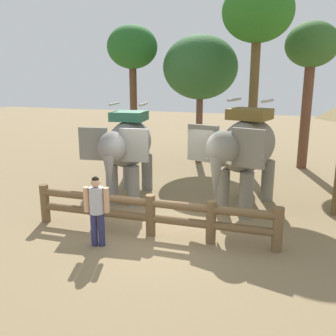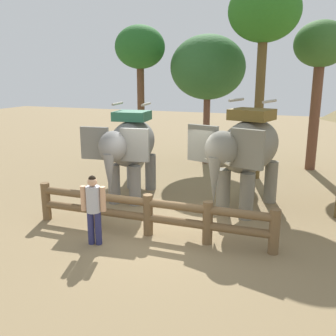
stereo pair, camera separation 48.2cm
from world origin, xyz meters
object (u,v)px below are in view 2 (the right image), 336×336
Objects in this scene: tourist_woman_in_black at (93,205)px; tree_deep_back at (264,15)px; tree_far_left at (208,68)px; tree_far_right at (321,50)px; elephant_near_left at (130,146)px; elephant_center at (246,150)px; tree_back_center at (140,50)px; log_fence at (148,212)px.

tree_deep_back is (2.70, 7.30, 4.97)m from tourist_woman_in_black.
tree_far_right is (4.46, 0.40, 0.66)m from tree_far_left.
tree_far_left reaches higher than elephant_near_left.
elephant_near_left is 0.93× the size of elephant_center.
tree_far_left is 0.78× the size of tree_deep_back.
tourist_woman_in_black is 0.28× the size of tree_back_center.
tree_far_right is (7.29, 1.15, -0.08)m from tree_back_center.
tree_far_left is (-0.74, 8.18, 3.58)m from log_fence.
tree_far_left is 4.52m from tree_far_right.
tree_back_center reaches higher than log_fence.
log_fence is 1.06× the size of tree_far_right.
tree_deep_back is (-1.98, -2.23, 1.11)m from tree_far_right.
tourist_woman_in_black is (-2.90, -3.62, -0.84)m from elephant_center.
tree_far_right is 0.83× the size of tree_deep_back.
elephant_near_left is 6.28m from tree_far_left.
elephant_center is at bearing -64.12° from tree_far_left.
elephant_center is (1.93, 2.67, 1.22)m from log_fence.
tree_far_right is (3.72, 8.58, 4.23)m from log_fence.
log_fence is 3.20m from elephant_near_left.
tree_deep_back reaches higher than log_fence.
tree_deep_back is (1.74, 6.36, 5.34)m from log_fence.
elephant_near_left is 0.65× the size of tree_far_left.
log_fence is at bearing -84.83° from tree_far_left.
log_fence is at bearing -105.32° from tree_deep_back.
log_fence is at bearing -55.76° from elephant_near_left.
tourist_woman_in_black is 9.24m from tree_deep_back.
tree_far_left is (0.22, 9.13, 3.20)m from tourist_woman_in_black.
elephant_near_left is at bearing -69.12° from tree_back_center.
tree_deep_back is (2.48, -1.82, 1.77)m from tree_far_left.
elephant_center is 6.87m from tree_far_right.
tree_back_center is at bearing -171.06° from tree_far_right.
tree_back_center reaches higher than elephant_center.
elephant_center is 0.54× the size of tree_deep_back.
tree_far_right reaches higher than elephant_near_left.
log_fence is 0.88× the size of tree_deep_back.
tourist_woman_in_black is at bearing -110.31° from tree_deep_back.
elephant_near_left is at bearing 124.24° from log_fence.
elephant_near_left is 3.58m from tourist_woman_in_black.
elephant_center is at bearing -87.03° from tree_deep_back.
elephant_center is at bearing -40.86° from tree_back_center.
tree_far_left reaches higher than elephant_center.
tree_deep_back is at bearing -11.46° from tree_back_center.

